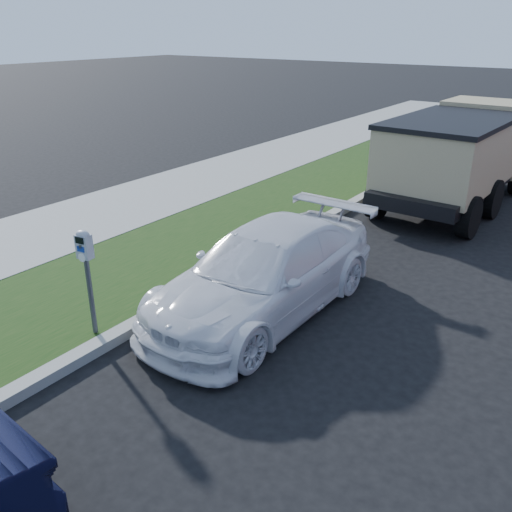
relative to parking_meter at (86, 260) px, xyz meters
The scene contains 5 objects.
ground 3.27m from the parking_meter, 19.16° to the left, with size 120.00×120.00×0.00m, color black.
streetside 4.22m from the parking_meter, 132.40° to the left, with size 6.12×50.00×0.15m.
parking_meter is the anchor object (origin of this frame).
white_wagon 2.68m from the parking_meter, 55.43° to the left, with size 1.89×4.65×1.35m, color white.
dump_truck 10.09m from the parking_meter, 77.20° to the left, with size 2.63×6.11×2.36m.
Camera 1 is at (2.96, -5.17, 4.23)m, focal length 38.00 mm.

